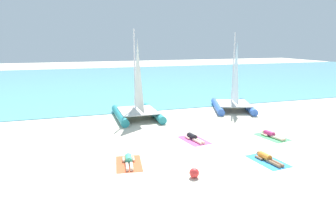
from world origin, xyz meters
TOP-DOWN VIEW (x-y plane):
  - ground_plane at (0.00, 10.00)m, footprint 120.00×120.00m
  - ocean_water at (0.00, 30.01)m, footprint 120.00×40.00m
  - sailboat_teal at (-1.01, 8.23)m, footprint 3.03×4.68m
  - sailboat_blue at (6.64, 8.43)m, footprint 4.26×5.23m
  - towel_leftmost at (-3.15, 0.45)m, footprint 1.37×2.04m
  - sunbather_leftmost at (-3.14, 0.52)m, footprint 0.63×1.57m
  - towel_center_left at (0.85, 2.56)m, footprint 1.38×2.05m
  - sunbather_center_left at (0.84, 2.62)m, footprint 0.64×1.57m
  - towel_center_right at (2.82, -1.22)m, footprint 1.27×1.99m
  - sunbather_center_right at (2.82, -1.15)m, footprint 0.58×1.57m
  - towel_rightmost at (5.20, 1.67)m, footprint 1.40×2.06m
  - sunbather_rightmost at (5.19, 1.73)m, footprint 0.66×1.57m
  - beach_ball at (-0.97, -1.71)m, footprint 0.39×0.39m

SIDE VIEW (x-z plane):
  - ground_plane at x=0.00m, z-range 0.00..0.00m
  - towel_leftmost at x=-3.15m, z-range 0.00..0.01m
  - towel_center_left at x=0.85m, z-range 0.00..0.01m
  - towel_center_right at x=2.82m, z-range 0.00..0.01m
  - towel_rightmost at x=5.20m, z-range 0.00..0.01m
  - ocean_water at x=0.00m, z-range 0.00..0.05m
  - sunbather_leftmost at x=-3.14m, z-range -0.02..0.28m
  - sunbather_center_left at x=0.84m, z-range -0.02..0.28m
  - sunbather_center_right at x=2.82m, z-range -0.02..0.28m
  - sunbather_rightmost at x=5.19m, z-range -0.02..0.28m
  - beach_ball at x=-0.97m, z-range 0.00..0.39m
  - sailboat_blue at x=6.64m, z-range -2.06..3.82m
  - sailboat_teal at x=-1.01m, z-range -2.12..3.92m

